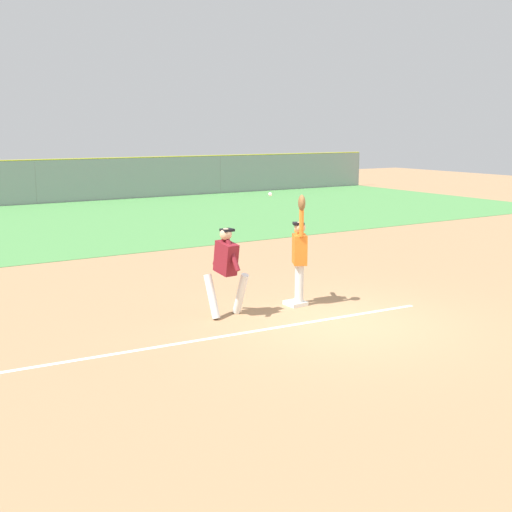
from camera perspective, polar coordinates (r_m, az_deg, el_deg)
ground_plane at (r=12.32m, az=7.22°, el=-5.71°), size 72.56×72.56×0.00m
outfield_grass at (r=26.14m, az=-14.95°, el=2.92°), size 40.33×14.51×0.01m
chalk_foul_line at (r=10.79m, az=-11.41°, el=-8.28°), size 11.98×0.89×0.01m
first_base at (r=13.34m, az=3.48°, el=-4.16°), size 0.39×0.39×0.08m
fielder at (r=13.14m, az=3.86°, el=0.44°), size 0.52×0.84×2.28m
runner at (r=12.30m, az=-2.64°, el=-0.87°), size 0.77×0.85×1.72m
baseball at (r=12.85m, az=1.25°, el=5.45°), size 0.07×0.07×0.07m
outfield_fence at (r=33.00m, az=-18.78°, el=6.19°), size 40.41×0.08×2.14m
parked_car_blue at (r=36.76m, az=-18.62°, el=6.02°), size 4.56×2.43×1.25m
parked_car_white at (r=38.43m, az=-9.59°, el=6.63°), size 4.53×2.39×1.25m
parked_car_black at (r=40.86m, az=-0.96°, el=7.04°), size 4.54×2.39×1.25m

